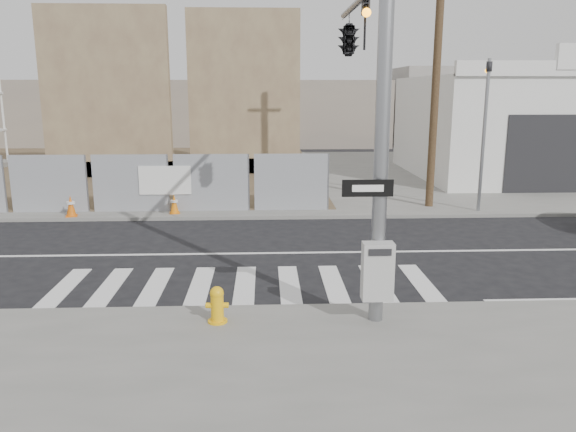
{
  "coord_description": "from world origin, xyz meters",
  "views": [
    {
      "loc": [
        0.47,
        -14.48,
        4.28
      ],
      "look_at": [
        1.0,
        -1.68,
        1.4
      ],
      "focal_mm": 35.0,
      "sensor_mm": 36.0,
      "label": 1
    }
  ],
  "objects_px": {
    "signal_pole": "(358,66)",
    "auto_shop": "(538,126)",
    "fire_hydrant": "(217,305)",
    "traffic_cone_c": "(71,206)",
    "traffic_cone_d": "(174,204)"
  },
  "relations": [
    {
      "from": "traffic_cone_c",
      "to": "traffic_cone_d",
      "type": "distance_m",
      "value": 3.43
    },
    {
      "from": "signal_pole",
      "to": "auto_shop",
      "type": "relative_size",
      "value": 0.58
    },
    {
      "from": "fire_hydrant",
      "to": "traffic_cone_c",
      "type": "height_order",
      "value": "traffic_cone_c"
    },
    {
      "from": "auto_shop",
      "to": "fire_hydrant",
      "type": "distance_m",
      "value": 22.98
    },
    {
      "from": "auto_shop",
      "to": "traffic_cone_c",
      "type": "bearing_deg",
      "value": -156.62
    },
    {
      "from": "fire_hydrant",
      "to": "traffic_cone_d",
      "type": "xyz_separation_m",
      "value": [
        -2.24,
        9.42,
        -0.02
      ]
    },
    {
      "from": "signal_pole",
      "to": "traffic_cone_c",
      "type": "height_order",
      "value": "signal_pole"
    },
    {
      "from": "traffic_cone_c",
      "to": "traffic_cone_d",
      "type": "bearing_deg",
      "value": 5.4
    },
    {
      "from": "signal_pole",
      "to": "traffic_cone_c",
      "type": "xyz_separation_m",
      "value": [
        -8.56,
        6.34,
        -4.31
      ]
    },
    {
      "from": "traffic_cone_d",
      "to": "auto_shop",
      "type": "bearing_deg",
      "value": 26.63
    },
    {
      "from": "fire_hydrant",
      "to": "traffic_cone_c",
      "type": "bearing_deg",
      "value": 127.75
    },
    {
      "from": "fire_hydrant",
      "to": "traffic_cone_d",
      "type": "relative_size",
      "value": 1.04
    },
    {
      "from": "signal_pole",
      "to": "auto_shop",
      "type": "bearing_deg",
      "value": 52.54
    },
    {
      "from": "signal_pole",
      "to": "auto_shop",
      "type": "xyz_separation_m",
      "value": [
        11.5,
        15.01,
        -2.25
      ]
    },
    {
      "from": "signal_pole",
      "to": "traffic_cone_c",
      "type": "relative_size",
      "value": 9.75
    }
  ]
}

